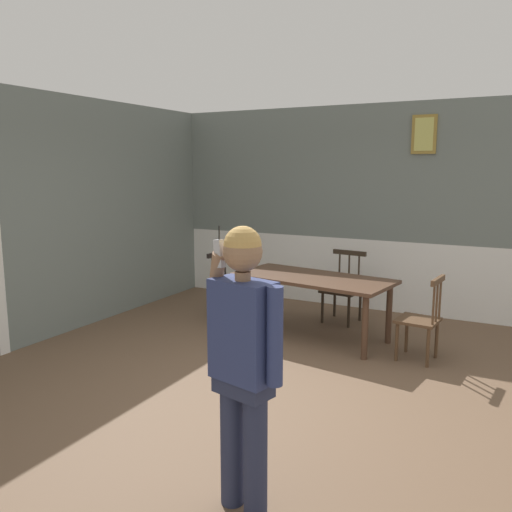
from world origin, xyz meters
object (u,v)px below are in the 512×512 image
dining_table (312,284)px  chair_by_doorway (227,286)px  chair_near_window (343,288)px  person_figure (244,353)px  chair_at_table_head (421,319)px

dining_table → chair_by_doorway: 1.34m
chair_near_window → person_figure: size_ratio=0.54×
chair_by_doorway → person_figure: bearing=45.9°
chair_at_table_head → dining_table: bearing=87.6°
dining_table → chair_by_doorway: bearing=171.3°
chair_at_table_head → person_figure: person_figure is taller
chair_near_window → chair_by_doorway: size_ratio=1.04×
chair_by_doorway → chair_at_table_head: size_ratio=0.98×
chair_near_window → person_figure: person_figure is taller
chair_near_window → person_figure: 4.14m
dining_table → person_figure: person_figure is taller
chair_near_window → chair_at_table_head: bearing=145.9°
dining_table → chair_at_table_head: chair_at_table_head is taller
dining_table → chair_near_window: (0.12, 0.81, -0.21)m
dining_table → chair_at_table_head: size_ratio=2.17×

